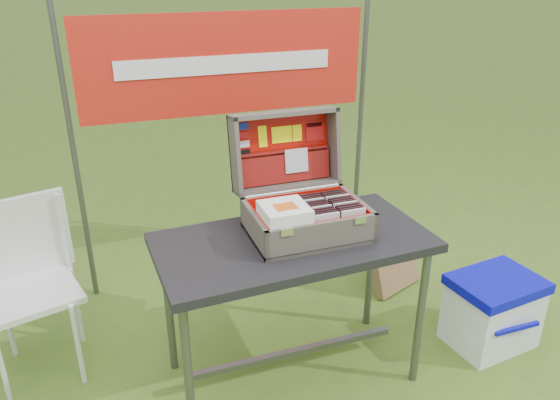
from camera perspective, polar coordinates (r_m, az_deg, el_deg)
name	(u,v)px	position (r m, az deg, el deg)	size (l,w,h in m)	color
ground	(296,382)	(2.71, 1.66, -18.48)	(80.00, 80.00, 0.00)	#446423
table	(293,309)	(2.53, 1.32, -11.36)	(1.17, 0.59, 0.73)	#242427
table_top	(293,243)	(2.35, 1.39, -4.46)	(1.17, 0.59, 0.04)	#242427
table_leg_fl	(188,373)	(2.26, -9.58, -17.44)	(0.04, 0.04, 0.69)	#59595B
table_leg_fr	(420,319)	(2.59, 14.41, -11.91)	(0.04, 0.04, 0.69)	#59595B
table_leg_bl	(169,308)	(2.63, -11.54, -10.97)	(0.04, 0.04, 0.69)	#59595B
table_leg_br	(370,268)	(2.91, 9.42, -7.03)	(0.04, 0.04, 0.69)	#59595B
table_brace	(292,353)	(2.68, 1.26, -15.65)	(1.02, 0.03, 0.03)	#59595B
suitcase	(303,179)	(2.33, 2.38, 2.23)	(0.50, 0.51, 0.47)	#62594C
suitcase_base_bottom	(307,232)	(2.37, 2.83, -3.35)	(0.50, 0.35, 0.02)	#62594C
suitcase_base_wall_front	(323,237)	(2.21, 4.51, -3.91)	(0.50, 0.02, 0.13)	#62594C
suitcase_base_wall_back	(293,205)	(2.49, 1.39, -0.53)	(0.50, 0.02, 0.13)	#62594C
suitcase_base_wall_left	(254,229)	(2.28, -2.70, -3.01)	(0.02, 0.35, 0.13)	#62594C
suitcase_base_wall_right	(357,212)	(2.44, 8.03, -1.27)	(0.02, 0.35, 0.13)	#62594C
suitcase_liner_floor	(307,229)	(2.37, 2.83, -3.07)	(0.46, 0.32, 0.01)	red
suitcase_latch_left	(287,232)	(2.12, 0.72, -3.37)	(0.05, 0.01, 0.03)	silver
suitcase_latch_right	(360,220)	(2.24, 8.38, -2.07)	(0.05, 0.01, 0.03)	silver
suitcase_hinge	(293,191)	(2.47, 1.33, 0.96)	(0.02, 0.02, 0.45)	silver
suitcase_lid_back	(281,149)	(2.55, 0.14, 5.40)	(0.50, 0.35, 0.02)	#62594C
suitcase_lid_rim_far	(283,113)	(2.47, 0.37, 9.04)	(0.50, 0.02, 0.13)	#62594C
suitcase_lid_rim_near	(287,186)	(2.53, 0.78, 1.49)	(0.50, 0.02, 0.13)	#62594C
suitcase_lid_rim_left	(235,156)	(2.43, -4.72, 4.60)	(0.02, 0.35, 0.13)	#62594C
suitcase_lid_rim_right	(333,145)	(2.58, 5.57, 5.77)	(0.02, 0.35, 0.13)	#62594C
suitcase_lid_liner	(282,149)	(2.54, 0.24, 5.36)	(0.45, 0.31, 0.01)	red
suitcase_liner_wall_front	(322,234)	(2.22, 4.38, -3.54)	(0.46, 0.01, 0.11)	red
suitcase_liner_wall_back	(294,204)	(2.48, 1.50, -0.44)	(0.46, 0.01, 0.11)	red
suitcase_liner_wall_left	(257,226)	(2.28, -2.40, -2.74)	(0.01, 0.32, 0.11)	red
suitcase_liner_wall_right	(354,211)	(2.43, 7.78, -1.11)	(0.01, 0.32, 0.11)	red
suitcase_lid_pocket	(285,167)	(2.53, 0.49, 3.48)	(0.44, 0.14, 0.03)	maroon
suitcase_pocket_edge	(284,152)	(2.52, 0.44, 5.04)	(0.43, 0.02, 0.02)	maroon
suitcase_pocket_cd	(296,161)	(2.53, 1.72, 4.14)	(0.11, 0.11, 0.01)	silver
lid_sticker_cc_a	(243,126)	(2.46, -3.89, 7.69)	(0.05, 0.03, 0.00)	#1933B2
lid_sticker_cc_b	(244,135)	(2.47, -3.82, 6.77)	(0.05, 0.03, 0.00)	red
lid_sticker_cc_c	(244,144)	(2.47, -3.75, 5.85)	(0.05, 0.03, 0.00)	white
lid_sticker_cc_d	(245,153)	(2.48, -3.68, 4.94)	(0.05, 0.03, 0.00)	black
lid_card_neon_tall	(263,137)	(2.49, -1.83, 6.64)	(0.04, 0.10, 0.00)	#F1F50A
lid_card_neon_main	(282,135)	(2.52, 0.20, 6.86)	(0.10, 0.08, 0.00)	#F1F50A
lid_card_neon_small	(297,133)	(2.55, 1.80, 7.02)	(0.04, 0.08, 0.00)	#F1F50A
lid_sticker_band	(315,131)	(2.58, 3.65, 7.21)	(0.09, 0.09, 0.00)	red
lid_sticker_band_bar	(314,125)	(2.58, 3.62, 7.87)	(0.08, 0.02, 0.00)	black
cd_left_0	(327,228)	(2.24, 4.89, -2.90)	(0.11, 0.01, 0.13)	silver
cd_left_1	(325,226)	(2.26, 4.69, -2.69)	(0.11, 0.01, 0.13)	black
cd_left_2	(323,224)	(2.27, 4.49, -2.48)	(0.11, 0.01, 0.13)	black
cd_left_3	(321,222)	(2.29, 4.29, -2.28)	(0.11, 0.01, 0.13)	black
cd_left_4	(319,220)	(2.31, 4.10, -2.08)	(0.11, 0.01, 0.13)	silver
cd_left_5	(317,218)	(2.32, 3.91, -1.88)	(0.11, 0.01, 0.13)	black
cd_left_6	(315,216)	(2.34, 3.72, -1.68)	(0.11, 0.01, 0.13)	black
cd_left_7	(314,214)	(2.35, 3.53, -1.49)	(0.11, 0.01, 0.13)	black
cd_left_8	(312,212)	(2.37, 3.35, -1.30)	(0.11, 0.01, 0.13)	silver
cd_left_9	(310,211)	(2.39, 3.17, -1.11)	(0.11, 0.01, 0.13)	black
cd_left_10	(308,209)	(2.40, 2.99, -0.93)	(0.11, 0.01, 0.13)	black
cd_left_11	(307,207)	(2.42, 2.81, -0.74)	(0.11, 0.01, 0.13)	black
cd_right_0	(353,223)	(2.29, 7.62, -2.42)	(0.11, 0.01, 0.13)	silver
cd_right_1	(351,221)	(2.31, 7.40, -2.22)	(0.11, 0.01, 0.13)	black
cd_right_2	(349,219)	(2.32, 7.19, -2.02)	(0.11, 0.01, 0.13)	black
cd_right_3	(347,218)	(2.34, 6.98, -1.83)	(0.11, 0.01, 0.13)	black
cd_right_4	(345,216)	(2.35, 6.77, -1.64)	(0.11, 0.01, 0.13)	silver
cd_right_5	(343,214)	(2.37, 6.56, -1.44)	(0.11, 0.01, 0.13)	black
cd_right_6	(341,212)	(2.38, 6.36, -1.26)	(0.11, 0.01, 0.13)	black
cd_right_7	(339,210)	(2.40, 6.16, -1.07)	(0.11, 0.01, 0.13)	black
cd_right_8	(337,208)	(2.42, 5.96, -0.89)	(0.11, 0.01, 0.13)	silver
cd_right_9	(335,207)	(2.43, 5.77, -0.70)	(0.11, 0.01, 0.13)	black
cd_right_10	(333,205)	(2.45, 5.57, -0.53)	(0.11, 0.01, 0.13)	black
cd_right_11	(331,203)	(2.46, 5.38, -0.35)	(0.11, 0.01, 0.13)	black
songbook_0	(285,216)	(2.22, 0.48, -1.72)	(0.19, 0.19, 0.01)	white
songbook_1	(285,215)	(2.22, 0.48, -1.61)	(0.19, 0.19, 0.01)	white
songbook_2	(285,214)	(2.22, 0.48, -1.49)	(0.19, 0.19, 0.01)	white
songbook_3	(285,213)	(2.21, 0.48, -1.38)	(0.19, 0.19, 0.01)	white
songbook_4	(285,212)	(2.21, 0.48, -1.26)	(0.19, 0.19, 0.01)	white
songbook_5	(285,211)	(2.21, 0.48, -1.14)	(0.19, 0.19, 0.01)	white
songbook_6	(285,210)	(2.21, 0.48, -1.02)	(0.19, 0.19, 0.01)	white
songbook_7	(285,209)	(2.21, 0.48, -0.91)	(0.19, 0.19, 0.01)	white
songbook_8	(285,207)	(2.20, 0.48, -0.79)	(0.19, 0.19, 0.01)	white
songbook_9	(285,206)	(2.20, 0.48, -0.67)	(0.19, 0.19, 0.01)	white
songbook_graphic	(285,206)	(2.19, 0.57, -0.68)	(0.09, 0.07, 0.00)	#D85919
cooler	(492,311)	(3.03, 21.29, -10.75)	(0.43, 0.33, 0.38)	white
cooler_body	(491,315)	(3.04, 21.22, -11.15)	(0.41, 0.31, 0.33)	white
cooler_lid	(497,284)	(2.94, 21.77, -8.11)	(0.43, 0.33, 0.05)	#080ABD
cooler_handle	(517,328)	(2.92, 23.52, -12.20)	(0.26, 0.02, 0.02)	#080ABD
chair	(34,295)	(2.77, -24.36, -9.07)	(0.38, 0.42, 0.84)	silver
chair_seat	(33,294)	(2.77, -24.39, -8.90)	(0.38, 0.38, 0.03)	silver
chair_backrest	(27,236)	(2.83, -24.93, -3.41)	(0.38, 0.03, 0.40)	silver
chair_leg_fl	(0,361)	(2.78, -27.19, -14.76)	(0.02, 0.02, 0.43)	silver
chair_leg_fr	(78,345)	(2.74, -20.35, -14.03)	(0.02, 0.02, 0.43)	silver
chair_leg_bl	(7,319)	(3.04, -26.61, -11.08)	(0.02, 0.02, 0.43)	silver
chair_leg_br	(77,306)	(3.00, -20.46, -10.36)	(0.02, 0.02, 0.43)	silver
chair_upright_right	(64,232)	(2.82, -21.66, -3.15)	(0.02, 0.02, 0.40)	silver
cardboard_box	(394,260)	(3.34, 11.81, -6.18)	(0.35, 0.05, 0.36)	#986E44
banner_post_left	(75,159)	(3.12, -20.65, 4.06)	(0.03, 0.03, 1.70)	#59595B
banner_post_right	(360,128)	(3.50, 8.34, 7.44)	(0.03, 0.03, 1.70)	#59595B
banner	(226,64)	(3.09, -5.61, 13.96)	(1.60, 0.01, 0.55)	red
banner_text	(227,64)	(3.08, -5.56, 13.92)	(1.20, 0.00, 0.10)	white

